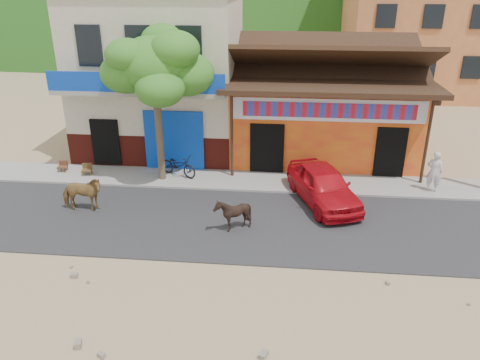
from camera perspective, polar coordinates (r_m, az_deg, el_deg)
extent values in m
plane|color=#9E825B|center=(13.72, 3.55, -10.57)|extent=(120.00, 120.00, 0.00)
cube|color=#28282B|center=(15.85, 3.93, -5.46)|extent=(60.00, 5.00, 0.04)
cube|color=gray|center=(18.97, 4.30, -0.25)|extent=(60.00, 2.00, 0.12)
cube|color=orange|center=(22.23, 9.95, 7.81)|extent=(8.00, 6.00, 3.60)
cube|color=beige|center=(22.53, -9.57, 12.49)|extent=(7.00, 6.00, 7.00)
cube|color=#CC723F|center=(36.47, 20.68, 19.46)|extent=(9.00, 9.00, 12.00)
imported|color=olive|center=(17.33, -18.71, -1.62)|extent=(1.57, 0.79, 1.29)
imported|color=black|center=(15.21, -0.90, -4.17)|extent=(1.22, 1.13, 1.15)
imported|color=red|center=(17.25, 10.11, -0.63)|extent=(2.93, 4.39, 1.39)
imported|color=black|center=(19.39, -7.54, 1.79)|extent=(1.82, 1.28, 0.91)
imported|color=silver|center=(19.19, 22.60, 0.97)|extent=(0.68, 0.57, 1.59)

